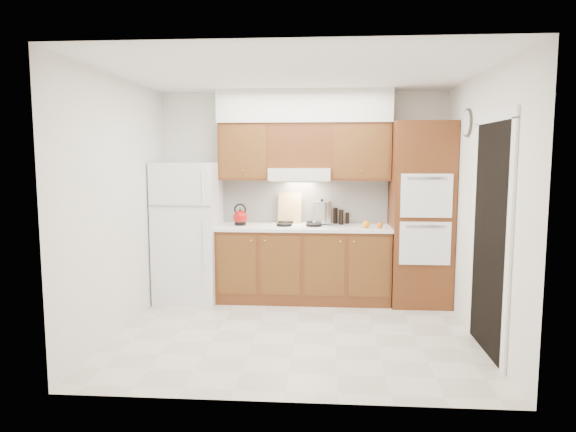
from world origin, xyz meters
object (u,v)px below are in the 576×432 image
object	(u,v)px
fridge	(189,232)
oven_cabinet	(420,214)
kettle	(240,217)
stock_pot	(322,212)

from	to	relation	value
fridge	oven_cabinet	xyz separation A→B (m)	(2.85, 0.03, 0.24)
fridge	oven_cabinet	bearing A→B (deg)	0.70
oven_cabinet	kettle	size ratio (longest dim) A/B	12.50
oven_cabinet	stock_pot	distance (m)	1.19
fridge	kettle	xyz separation A→B (m)	(0.64, 0.06, 0.18)
stock_pot	oven_cabinet	bearing A→B (deg)	-5.06
fridge	oven_cabinet	size ratio (longest dim) A/B	0.78
kettle	stock_pot	bearing A→B (deg)	26.32
stock_pot	kettle	bearing A→B (deg)	-175.23
fridge	kettle	distance (m)	0.67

